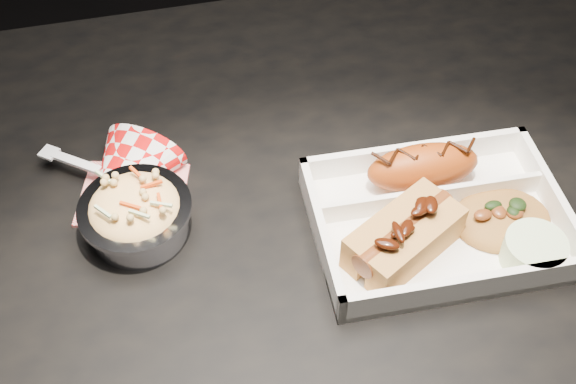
# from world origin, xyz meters

# --- Properties ---
(dining_table) EXTENTS (1.20, 0.80, 0.75)m
(dining_table) POSITION_xyz_m (0.00, 0.00, 0.66)
(dining_table) COLOR black
(dining_table) RESTS_ON ground
(food_tray) EXTENTS (0.26, 0.19, 0.04)m
(food_tray) POSITION_xyz_m (0.13, -0.04, 0.76)
(food_tray) COLOR white
(food_tray) RESTS_ON dining_table
(fried_pastry) EXTENTS (0.12, 0.05, 0.05)m
(fried_pastry) POSITION_xyz_m (0.13, 0.01, 0.78)
(fried_pastry) COLOR #A64210
(fried_pastry) RESTS_ON food_tray
(hotdog) EXTENTS (0.13, 0.11, 0.06)m
(hotdog) POSITION_xyz_m (0.08, -0.07, 0.78)
(hotdog) COLOR #BB813F
(hotdog) RESTS_ON food_tray
(fried_rice_mound) EXTENTS (0.10, 0.09, 0.03)m
(fried_rice_mound) POSITION_xyz_m (0.19, -0.06, 0.77)
(fried_rice_mound) COLOR #AA6E31
(fried_rice_mound) RESTS_ON food_tray
(cupcake_liner) EXTENTS (0.06, 0.06, 0.03)m
(cupcake_liner) POSITION_xyz_m (0.20, -0.11, 0.77)
(cupcake_liner) COLOR beige
(cupcake_liner) RESTS_ON food_tray
(foil_coleslaw_cup) EXTENTS (0.11, 0.11, 0.07)m
(foil_coleslaw_cup) POSITION_xyz_m (-0.17, 0.02, 0.78)
(foil_coleslaw_cup) COLOR silver
(foil_coleslaw_cup) RESTS_ON dining_table
(napkin_fork) EXTENTS (0.16, 0.15, 0.10)m
(napkin_fork) POSITION_xyz_m (-0.18, 0.08, 0.77)
(napkin_fork) COLOR red
(napkin_fork) RESTS_ON dining_table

